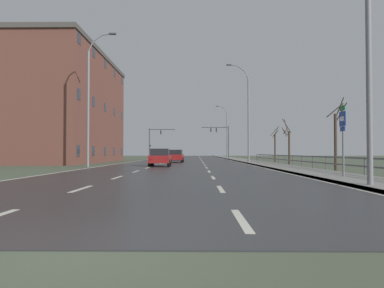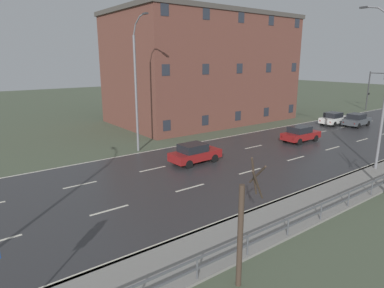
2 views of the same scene
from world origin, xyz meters
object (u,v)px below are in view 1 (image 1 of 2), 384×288
object	(u,v)px
street_lamp_distant	(226,133)
traffic_signal_left	(154,139)
car_mid_centre	(176,155)
street_lamp_midground	(247,115)
car_far_right	(160,157)
street_lamp_left_bank	(90,101)
street_lamp_foreground	(364,43)
traffic_signal_right	(222,136)
car_far_left	(161,155)
car_near_right	(176,156)
highway_sign	(343,131)
brick_building	(51,109)

from	to	relation	value
street_lamp_distant	traffic_signal_left	xyz separation A→B (m)	(-14.42, 1.16, -1.11)
street_lamp_distant	car_mid_centre	bearing A→B (deg)	-124.11
street_lamp_midground	car_far_right	bearing A→B (deg)	-133.42
street_lamp_left_bank	car_mid_centre	world-z (taller)	street_lamp_left_bank
street_lamp_foreground	traffic_signal_left	world-z (taller)	street_lamp_foreground
traffic_signal_right	car_far_left	bearing A→B (deg)	-124.36
street_lamp_foreground	street_lamp_midground	bearing A→B (deg)	90.00
traffic_signal_right	car_near_right	xyz separation A→B (m)	(-7.62, -26.26, -3.64)
highway_sign	car_mid_centre	distance (m)	40.88
car_far_left	street_lamp_distant	bearing A→B (deg)	50.78
street_lamp_distant	brick_building	distance (m)	35.30
street_lamp_distant	highway_sign	size ratio (longest dim) A/B	3.02
highway_sign	traffic_signal_left	world-z (taller)	traffic_signal_left
traffic_signal_right	car_mid_centre	distance (m)	16.78
brick_building	car_far_left	bearing A→B (deg)	39.65
street_lamp_left_bank	traffic_signal_right	bearing A→B (deg)	70.90
traffic_signal_right	car_far_left	size ratio (longest dim) A/B	1.56
car_far_right	car_near_right	xyz separation A→B (m)	(0.68, 12.56, 0.00)
car_far_right	street_lamp_distant	bearing A→B (deg)	75.21
street_lamp_foreground	traffic_signal_left	distance (m)	60.26
car_mid_centre	car_far_left	world-z (taller)	same
traffic_signal_right	brick_building	xyz separation A→B (m)	(-23.40, -26.09, 2.32)
street_lamp_left_bank	car_far_right	world-z (taller)	street_lamp_left_bank
traffic_signal_left	street_lamp_left_bank	bearing A→B (deg)	-90.70
traffic_signal_right	traffic_signal_left	xyz separation A→B (m)	(-13.56, 0.67, -0.42)
street_lamp_midground	street_lamp_left_bank	size ratio (longest dim) A/B	1.02
street_lamp_midground	highway_sign	size ratio (longest dim) A/B	3.33
traffic_signal_left	brick_building	distance (m)	28.64
street_lamp_left_bank	car_near_right	size ratio (longest dim) A/B	2.75
traffic_signal_left	brick_building	size ratio (longest dim) A/B	0.27
highway_sign	car_far_right	bearing A→B (deg)	124.20
car_far_left	car_near_right	bearing A→B (deg)	-76.69
car_near_right	car_far_left	bearing A→B (deg)	106.62
street_lamp_distant	car_mid_centre	distance (m)	16.99
street_lamp_midground	street_lamp_distant	xyz separation A→B (m)	(0.02, 28.67, -0.51)
traffic_signal_right	car_far_right	size ratio (longest dim) A/B	1.56
car_far_right	street_lamp_left_bank	bearing A→B (deg)	-163.88
street_lamp_foreground	street_lamp_distant	world-z (taller)	street_lamp_distant
traffic_signal_right	car_mid_centre	bearing A→B (deg)	-120.68
traffic_signal_right	highway_sign	bearing A→B (deg)	-88.10
traffic_signal_right	car_near_right	bearing A→B (deg)	-106.19
highway_sign	car_far_left	world-z (taller)	highway_sign
street_lamp_midground	traffic_signal_left	world-z (taller)	street_lamp_midground
street_lamp_distant	car_mid_centre	xyz separation A→B (m)	(-9.21, -13.60, -4.34)
street_lamp_left_bank	highway_sign	xyz separation A→B (m)	(15.85, -13.03, -3.36)
street_lamp_foreground	street_lamp_distant	xyz separation A→B (m)	(0.02, 57.35, 0.05)
car_far_left	highway_sign	bearing A→B (deg)	-73.98
traffic_signal_left	car_near_right	xyz separation A→B (m)	(5.94, -26.93, -3.22)
street_lamp_distant	car_near_right	size ratio (longest dim) A/B	2.53
brick_building	traffic_signal_right	bearing A→B (deg)	48.11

